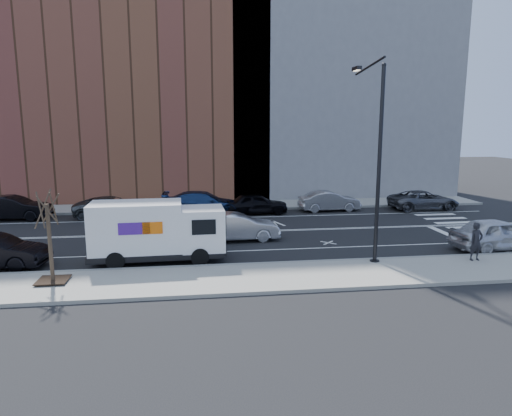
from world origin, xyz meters
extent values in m
plane|color=black|center=(0.00, 0.00, 0.00)|extent=(120.00, 120.00, 0.00)
cube|color=gray|center=(0.00, -8.80, 0.07)|extent=(44.00, 3.60, 0.15)
cube|color=gray|center=(0.00, 8.80, 0.07)|extent=(44.00, 3.60, 0.15)
cube|color=gray|center=(0.00, -7.00, 0.08)|extent=(44.00, 0.25, 0.17)
cube|color=gray|center=(0.00, 7.00, 0.08)|extent=(44.00, 0.25, 0.17)
cube|color=brown|center=(-8.00, 15.60, 11.00)|extent=(26.00, 10.00, 22.00)
cube|color=slate|center=(12.00, 15.60, 13.00)|extent=(20.00, 10.00, 26.00)
cylinder|color=black|center=(7.00, -7.40, 4.50)|extent=(0.18, 0.18, 9.00)
cylinder|color=black|center=(7.00, -7.40, 0.10)|extent=(0.44, 0.44, 0.20)
sphere|color=black|center=(7.00, -7.40, 8.95)|extent=(0.20, 0.20, 0.20)
cylinder|color=black|center=(7.00, -5.70, 9.10)|extent=(0.11, 3.49, 0.48)
cube|color=black|center=(7.00, -4.00, 9.20)|extent=(0.25, 0.80, 0.18)
cube|color=#FFF2CC|center=(7.00, -4.00, 9.10)|extent=(0.18, 0.55, 0.03)
cube|color=black|center=(-7.00, -8.40, 0.23)|extent=(1.20, 1.20, 0.04)
cylinder|color=#382B1E|center=(-7.00, -8.40, 1.75)|extent=(0.16, 0.16, 3.20)
cylinder|color=#382B1E|center=(-6.75, -8.40, 3.15)|extent=(0.06, 0.80, 1.44)
cylinder|color=#382B1E|center=(-6.92, -8.16, 3.15)|extent=(0.81, 0.31, 1.19)
cylinder|color=#382B1E|center=(-7.20, -8.25, 3.15)|extent=(0.58, 0.76, 1.50)
cylinder|color=#382B1E|center=(-7.20, -8.55, 3.15)|extent=(0.47, 0.61, 1.37)
cylinder|color=#382B1E|center=(-6.92, -8.64, 3.15)|extent=(0.72, 0.29, 1.13)
cube|color=black|center=(-3.08, -5.60, 0.45)|extent=(6.20, 2.27, 0.30)
cube|color=white|center=(-0.90, -5.53, 1.54)|extent=(2.05, 2.19, 1.98)
cube|color=black|center=(0.11, -5.50, 1.83)|extent=(0.12, 1.83, 0.94)
cube|color=black|center=(-0.86, -6.61, 1.83)|extent=(1.09, 0.07, 0.69)
cube|color=black|center=(-0.93, -4.45, 1.83)|extent=(1.09, 0.07, 0.69)
cube|color=black|center=(0.07, -5.50, 0.54)|extent=(0.21, 1.98, 0.35)
cube|color=white|center=(-3.97, -5.63, 1.73)|extent=(4.23, 2.31, 2.28)
cube|color=#47198C|center=(-3.93, -6.74, 1.88)|extent=(1.39, 0.06, 0.54)
cube|color=orange|center=(-3.14, -6.71, 1.88)|extent=(0.89, 0.05, 0.54)
cube|color=#47198C|center=(-4.00, -4.52, 1.88)|extent=(1.39, 0.06, 0.54)
cube|color=orange|center=(-3.21, -4.49, 1.88)|extent=(0.89, 0.05, 0.54)
cylinder|color=black|center=(-1.07, -6.53, 0.42)|extent=(0.84, 0.30, 0.83)
cylinder|color=black|center=(-1.13, -4.55, 0.42)|extent=(0.84, 0.30, 0.83)
cylinder|color=black|center=(-4.83, -6.65, 0.42)|extent=(0.84, 0.30, 0.83)
cylinder|color=black|center=(-4.89, -4.67, 0.42)|extent=(0.84, 0.30, 0.83)
imported|color=black|center=(-13.60, 5.62, 0.82)|extent=(5.06, 1.97, 1.64)
imported|color=#44474B|center=(-6.99, 5.63, 0.73)|extent=(5.31, 2.51, 1.47)
imported|color=navy|center=(-0.66, 5.81, 0.84)|extent=(5.87, 2.59, 1.68)
imported|color=black|center=(3.20, 5.49, 0.76)|extent=(4.57, 2.01, 1.53)
imported|color=#98989C|center=(8.80, 5.94, 0.75)|extent=(4.64, 1.83, 1.50)
imported|color=#494A50|center=(16.11, 5.48, 0.73)|extent=(5.30, 2.52, 1.46)
imported|color=silver|center=(1.09, -2.08, 0.77)|extent=(4.71, 1.83, 1.53)
imported|color=silver|center=(14.27, -5.79, 0.83)|extent=(5.06, 2.45, 1.66)
imported|color=black|center=(11.72, -7.88, 1.04)|extent=(0.70, 0.50, 1.79)
camera|label=1|loc=(-1.20, -26.93, 6.39)|focal=32.00mm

